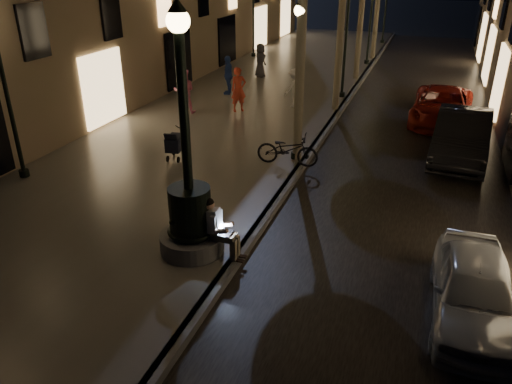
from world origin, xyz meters
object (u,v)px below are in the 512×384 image
at_px(car_front, 474,290).
at_px(car_third, 442,106).
at_px(seated_man_laptop, 217,226).
at_px(pedestrian_dark, 260,60).
at_px(lamp_curb_a, 299,62).
at_px(stroller, 175,143).
at_px(pedestrian_blue, 228,75).
at_px(lamp_left_a, 2,72).
at_px(pedestrian_red, 239,90).
at_px(pedestrian_pink, 184,91).
at_px(lamp_left_b, 177,26).
at_px(fountain_lamppost, 190,209).
at_px(bicycle, 287,149).
at_px(lamp_left_c, 253,5).
at_px(car_second, 462,136).
at_px(pedestrian_white, 295,88).
at_px(lamp_curb_b, 347,27).
at_px(lamp_curb_c, 372,9).

distance_m(car_front, car_third, 12.22).
xyz_separation_m(seated_man_laptop, pedestrian_dark, (-4.73, 16.64, 0.15)).
height_order(seated_man_laptop, lamp_curb_a, lamp_curb_a).
distance_m(seated_man_laptop, car_third, 12.84).
relative_size(stroller, pedestrian_blue, 0.61).
xyz_separation_m(lamp_left_a, pedestrian_red, (3.51, 8.33, -2.14)).
bearing_deg(pedestrian_pink, lamp_left_b, -77.61).
xyz_separation_m(lamp_curb_a, pedestrian_blue, (-5.06, 6.80, -2.17)).
height_order(fountain_lamppost, bicycle, fountain_lamppost).
bearing_deg(pedestrian_red, car_third, -29.99).
height_order(lamp_left_c, car_second, lamp_left_c).
height_order(lamp_left_c, pedestrian_white, lamp_left_c).
bearing_deg(pedestrian_pink, pedestrian_blue, -116.80).
bearing_deg(stroller, lamp_curb_b, 60.68).
xyz_separation_m(lamp_curb_a, lamp_left_c, (-7.10, 16.00, 0.00)).
height_order(lamp_curb_a, lamp_curb_c, same).
distance_m(seated_man_laptop, car_front, 5.10).
xyz_separation_m(fountain_lamppost, lamp_left_b, (-6.40, 12.00, 2.02)).
xyz_separation_m(seated_man_laptop, pedestrian_red, (-3.50, 10.33, 0.18)).
distance_m(lamp_left_c, pedestrian_red, 12.38).
distance_m(lamp_left_a, pedestrian_dark, 14.98).
xyz_separation_m(lamp_curb_b, stroller, (-3.55, -9.31, -2.51)).
bearing_deg(lamp_curb_a, pedestrian_dark, 114.36).
xyz_separation_m(lamp_left_b, stroller, (3.55, -7.31, -2.51)).
xyz_separation_m(lamp_left_c, bicycle, (7.00, -16.59, -2.54)).
bearing_deg(car_third, fountain_lamppost, -110.51).
bearing_deg(car_third, pedestrian_dark, 155.37).
relative_size(stroller, pedestrian_pink, 0.60).
bearing_deg(lamp_curb_c, car_second, -70.26).
relative_size(lamp_curb_c, car_third, 1.00).
height_order(lamp_curb_b, lamp_left_c, same).
bearing_deg(pedestrian_pink, stroller, 95.40).
distance_m(car_third, pedestrian_red, 8.09).
relative_size(car_front, pedestrian_white, 2.23).
distance_m(lamp_curb_b, car_third, 5.37).
bearing_deg(pedestrian_dark, lamp_curb_a, -148.39).
relative_size(lamp_curb_a, car_second, 1.03).
xyz_separation_m(seated_man_laptop, lamp_curb_c, (0.09, 22.00, 2.33)).
distance_m(stroller, pedestrian_white, 7.31).
height_order(car_front, pedestrian_red, pedestrian_red).
distance_m(fountain_lamppost, lamp_curb_a, 6.37).
bearing_deg(pedestrian_blue, lamp_curb_a, 28.02).
bearing_deg(pedestrian_pink, fountain_lamppost, 99.54).
relative_size(stroller, car_front, 0.30).
height_order(lamp_curb_a, pedestrian_pink, lamp_curb_a).
relative_size(seated_man_laptop, lamp_curb_a, 0.28).
bearing_deg(lamp_left_a, stroller, 37.14).
distance_m(lamp_left_a, car_third, 15.42).
bearing_deg(lamp_left_c, lamp_left_a, -90.00).
distance_m(car_front, pedestrian_white, 13.58).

